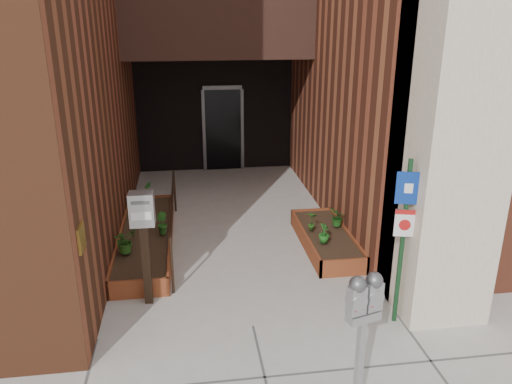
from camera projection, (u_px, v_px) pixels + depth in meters
name	position (u px, v px, depth m)	size (l,w,h in m)	color
ground	(253.00, 326.00, 6.59)	(80.00, 80.00, 0.00)	#9E9991
planter_left	(146.00, 239.00, 8.86)	(0.90, 3.60, 0.30)	brown
planter_right	(326.00, 240.00, 8.81)	(0.80, 2.20, 0.30)	brown
handrail	(173.00, 206.00, 8.67)	(0.04, 3.34, 0.90)	black
parking_meter	(364.00, 308.00, 4.75)	(0.37, 0.22, 1.61)	#969699
sign_post	(404.00, 226.00, 6.24)	(0.30, 0.11, 2.26)	#13351A
payment_dropbox	(143.00, 225.00, 6.75)	(0.33, 0.26, 1.66)	black
shrub_left_a	(125.00, 241.00, 7.92)	(0.36, 0.36, 0.40)	#275819
shrub_left_b	(162.00, 223.00, 8.61)	(0.21, 0.21, 0.38)	#1F5418
shrub_left_c	(132.00, 202.00, 9.64)	(0.18, 0.18, 0.33)	#205F1B
shrub_left_d	(148.00, 191.00, 10.23)	(0.19, 0.19, 0.37)	#1C631C
shrub_right_a	(324.00, 233.00, 8.28)	(0.18, 0.18, 0.33)	#1D5C1A
shrub_right_b	(312.00, 221.00, 8.74)	(0.19, 0.19, 0.36)	#265518
shrub_right_c	(337.00, 218.00, 8.91)	(0.29, 0.29, 0.33)	#1B5016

